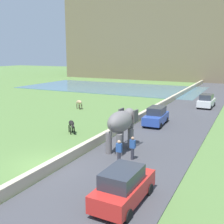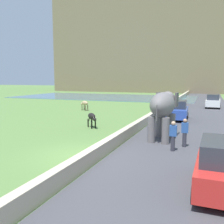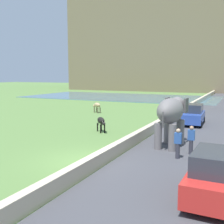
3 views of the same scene
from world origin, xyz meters
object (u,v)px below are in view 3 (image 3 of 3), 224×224
object	(u,v)px
cow_black	(101,121)
cow_tan	(97,105)
car_red	(216,175)
car_blue	(193,115)
person_beside_elephant	(191,140)
elephant	(171,114)
person_trailing	(178,143)

from	to	relation	value
cow_black	cow_tan	size ratio (longest dim) A/B	0.90
car_red	car_blue	distance (m)	15.23
cow_tan	person_beside_elephant	bearing A→B (deg)	-45.74
car_red	elephant	bearing A→B (deg)	115.30
elephant	car_red	bearing A→B (deg)	-64.70
car_blue	cow_black	world-z (taller)	car_blue
elephant	cow_tan	size ratio (longest dim) A/B	2.57
cow_black	cow_tan	bearing A→B (deg)	119.68
elephant	cow_tan	xyz separation A→B (m)	(-11.27, 11.67, -1.20)
person_trailing	person_beside_elephant	bearing A→B (deg)	65.32
car_red	cow_black	size ratio (longest dim) A/B	3.29
person_beside_elephant	car_red	world-z (taller)	car_red
car_red	cow_black	xyz separation A→B (m)	(-8.95, 8.73, -0.06)
elephant	person_beside_elephant	size ratio (longest dim) A/B	2.15
car_blue	cow_black	distance (m)	8.47
cow_black	elephant	bearing A→B (deg)	-19.89
car_red	cow_black	bearing A→B (deg)	135.70
person_beside_elephant	car_blue	world-z (taller)	car_blue
cow_black	cow_tan	xyz separation A→B (m)	(-5.45, 9.57, 0.00)
person_beside_elephant	elephant	bearing A→B (deg)	136.44
person_beside_elephant	car_red	size ratio (longest dim) A/B	0.40
person_trailing	car_blue	bearing A→B (deg)	95.11
person_trailing	elephant	bearing A→B (deg)	111.18
car_red	person_beside_elephant	bearing A→B (deg)	107.93
elephant	car_red	size ratio (longest dim) A/B	0.87
person_beside_elephant	person_trailing	world-z (taller)	same
person_beside_elephant	car_blue	xyz separation A→B (m)	(-1.45, 9.63, 0.03)
person_trailing	car_blue	xyz separation A→B (m)	(-0.96, 10.69, 0.03)
elephant	car_blue	xyz separation A→B (m)	(-0.02, 8.27, -1.14)
car_red	person_trailing	bearing A→B (deg)	117.56
cow_tan	person_trailing	bearing A→B (deg)	-49.11
person_trailing	cow_black	world-z (taller)	person_trailing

